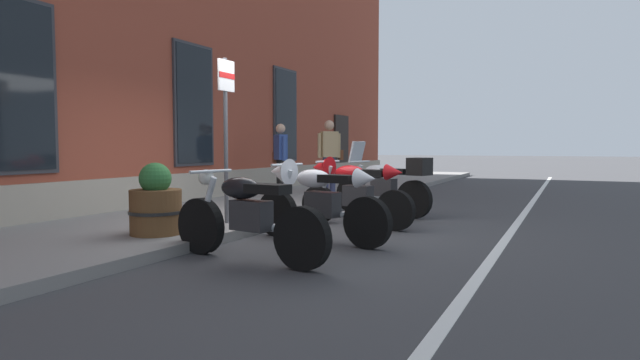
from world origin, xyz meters
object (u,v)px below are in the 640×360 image
(motorcycle_silver_touring, at_px, (386,185))
(parking_sign, at_px, (226,117))
(motorcycle_white_sport, at_px, (315,197))
(pedestrian_blue_top, at_px, (281,155))
(motorcycle_red_sport, at_px, (351,189))
(barrel_planter, at_px, (156,205))
(motorcycle_black_naked, at_px, (246,217))
(pedestrian_tan_coat, at_px, (329,152))

(motorcycle_silver_touring, distance_m, parking_sign, 3.30)
(motorcycle_white_sport, relative_size, motorcycle_silver_touring, 1.05)
(motorcycle_white_sport, relative_size, pedestrian_blue_top, 1.27)
(motorcycle_white_sport, bearing_deg, pedestrian_blue_top, 34.84)
(motorcycle_red_sport, height_order, parking_sign, parking_sign)
(pedestrian_blue_top, distance_m, parking_sign, 4.53)
(pedestrian_blue_top, bearing_deg, barrel_planter, -166.34)
(motorcycle_silver_touring, bearing_deg, pedestrian_blue_top, 63.94)
(pedestrian_blue_top, bearing_deg, motorcycle_white_sport, -145.16)
(motorcycle_silver_touring, height_order, parking_sign, parking_sign)
(pedestrian_blue_top, distance_m, barrel_planter, 5.59)
(pedestrian_blue_top, bearing_deg, parking_sign, -159.89)
(motorcycle_black_naked, xyz_separation_m, parking_sign, (1.52, 1.35, 1.18))
(motorcycle_red_sport, bearing_deg, parking_sign, 132.34)
(motorcycle_red_sport, bearing_deg, pedestrian_tan_coat, 29.16)
(motorcycle_white_sport, xyz_separation_m, barrel_planter, (-1.05, 1.72, -0.08))
(motorcycle_red_sport, bearing_deg, motorcycle_silver_touring, -3.83)
(parking_sign, xyz_separation_m, barrel_planter, (-1.19, 0.23, -1.16))
(motorcycle_red_sport, height_order, pedestrian_tan_coat, pedestrian_tan_coat)
(pedestrian_tan_coat, bearing_deg, pedestrian_blue_top, 135.10)
(motorcycle_silver_touring, height_order, barrel_planter, motorcycle_silver_touring)
(pedestrian_blue_top, relative_size, parking_sign, 0.69)
(motorcycle_silver_touring, distance_m, pedestrian_tan_coat, 3.26)
(barrel_planter, bearing_deg, motorcycle_white_sport, -58.64)
(motorcycle_black_naked, height_order, motorcycle_white_sport, motorcycle_white_sport)
(motorcycle_red_sport, relative_size, pedestrian_tan_coat, 1.15)
(motorcycle_black_naked, bearing_deg, motorcycle_silver_touring, -2.04)
(motorcycle_white_sport, height_order, motorcycle_red_sport, motorcycle_red_sport)
(motorcycle_white_sport, height_order, parking_sign, parking_sign)
(motorcycle_black_naked, height_order, motorcycle_silver_touring, motorcycle_silver_touring)
(pedestrian_tan_coat, bearing_deg, motorcycle_white_sport, -157.21)
(motorcycle_white_sport, bearing_deg, pedestrian_tan_coat, 22.79)
(motorcycle_white_sport, distance_m, pedestrian_blue_top, 5.33)
(motorcycle_silver_touring, bearing_deg, motorcycle_white_sport, 179.69)
(motorcycle_black_naked, distance_m, pedestrian_tan_coat, 6.92)
(motorcycle_black_naked, height_order, pedestrian_tan_coat, pedestrian_tan_coat)
(motorcycle_white_sport, xyz_separation_m, pedestrian_blue_top, (4.36, 3.03, 0.46))
(motorcycle_red_sport, distance_m, barrel_planter, 2.97)
(motorcycle_black_naked, distance_m, parking_sign, 2.35)
(pedestrian_blue_top, bearing_deg, motorcycle_silver_touring, -116.06)
(motorcycle_red_sport, distance_m, pedestrian_blue_top, 4.18)
(motorcycle_white_sport, bearing_deg, motorcycle_black_naked, 174.39)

